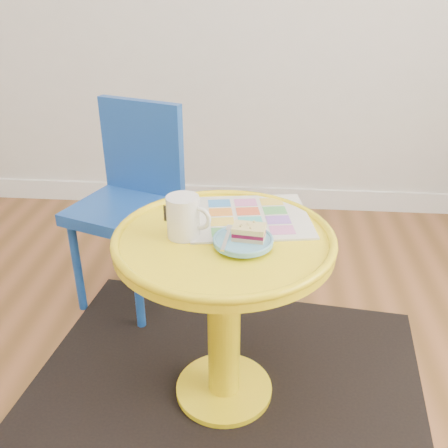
# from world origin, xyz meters

# --- Properties ---
(rug) EXTENTS (1.42, 1.24, 0.01)m
(rug) POSITION_xyz_m (0.40, 0.51, 0.00)
(rug) COLOR black
(rug) RESTS_ON ground
(side_table) EXTENTS (0.62, 0.62, 0.59)m
(side_table) POSITION_xyz_m (0.40, 0.51, 0.43)
(side_table) COLOR yellow
(side_table) RESTS_ON ground
(chair) EXTENTS (0.46, 0.46, 0.82)m
(chair) POSITION_xyz_m (-0.02, 1.07, 0.47)
(chair) COLOR #194AA7
(chair) RESTS_ON ground
(newspaper) EXTENTS (0.40, 0.36, 0.01)m
(newspaper) POSITION_xyz_m (0.46, 0.63, 0.59)
(newspaper) COLOR silver
(newspaper) RESTS_ON side_table
(mug) EXTENTS (0.13, 0.09, 0.12)m
(mug) POSITION_xyz_m (0.29, 0.50, 0.66)
(mug) COLOR white
(mug) RESTS_ON side_table
(plate) EXTENTS (0.16, 0.16, 0.02)m
(plate) POSITION_xyz_m (0.45, 0.46, 0.61)
(plate) COLOR #60AACC
(plate) RESTS_ON newspaper
(cake_slice) EXTENTS (0.09, 0.07, 0.04)m
(cake_slice) POSITION_xyz_m (0.47, 0.46, 0.63)
(cake_slice) COLOR #D3BC8C
(cake_slice) RESTS_ON plate
(fork) EXTENTS (0.03, 0.14, 0.00)m
(fork) POSITION_xyz_m (0.41, 0.46, 0.62)
(fork) COLOR silver
(fork) RESTS_ON plate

